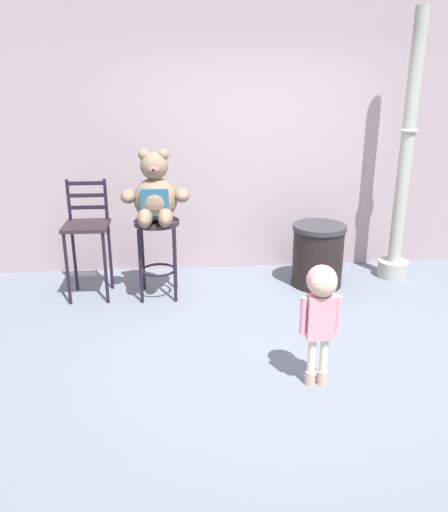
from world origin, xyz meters
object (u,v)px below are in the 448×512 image
at_px(bar_stool_with_teddy, 157,242).
at_px(lamppost, 403,180).
at_px(bar_chair_empty, 87,231).
at_px(child_walking, 321,300).
at_px(trash_bin, 318,255).
at_px(teddy_bear, 155,196).

height_order(bar_stool_with_teddy, lamppost, lamppost).
relative_size(bar_stool_with_teddy, bar_chair_empty, 0.68).
bearing_deg(bar_chair_empty, child_walking, -43.07).
relative_size(trash_bin, lamppost, 0.24).
height_order(child_walking, trash_bin, child_walking).
bearing_deg(bar_chair_empty, bar_stool_with_teddy, -5.57).
height_order(teddy_bear, bar_chair_empty, teddy_bear).
height_order(teddy_bear, lamppost, lamppost).
bearing_deg(child_walking, bar_chair_empty, 15.68).
distance_m(lamppost, bar_chair_empty, 3.27).
bearing_deg(lamppost, child_walking, -124.25).
bearing_deg(bar_chair_empty, trash_bin, 2.19).
bearing_deg(teddy_bear, child_walking, -54.18).
relative_size(teddy_bear, child_walking, 0.75).
xyz_separation_m(bar_stool_with_teddy, child_walking, (1.19, -1.68, 0.09)).
bearing_deg(trash_bin, bar_chair_empty, -177.81).
relative_size(child_walking, lamppost, 0.33).
distance_m(teddy_bear, trash_bin, 1.81).
xyz_separation_m(teddy_bear, child_walking, (1.19, -1.65, -0.38)).
relative_size(teddy_bear, trash_bin, 1.04).
xyz_separation_m(teddy_bear, trash_bin, (1.65, 0.19, -0.70)).
bearing_deg(teddy_bear, bar_chair_empty, 171.68).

